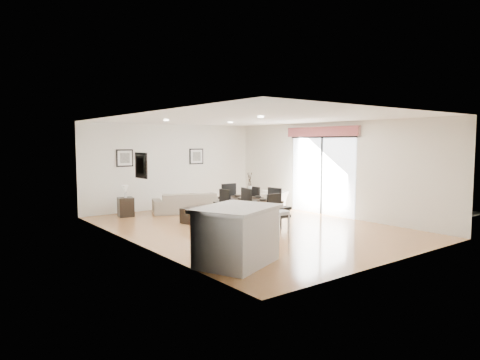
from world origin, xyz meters
TOP-DOWN VIEW (x-y plane):
  - ground at (0.00, 0.00)m, footprint 8.00×8.00m
  - wall_back at (0.00, 4.00)m, footprint 6.00×0.04m
  - wall_front at (0.00, -4.00)m, footprint 6.00×0.04m
  - wall_left at (-3.00, 0.00)m, footprint 0.04×8.00m
  - wall_right at (3.00, 0.00)m, footprint 0.04×8.00m
  - ceiling at (0.00, 0.00)m, footprint 6.00×8.00m
  - sofa at (-0.09, 2.86)m, footprint 2.24×1.52m
  - armchair at (1.83, 1.26)m, footprint 1.29×1.25m
  - courtyard_plant_a at (5.59, -0.32)m, footprint 0.68×0.63m
  - courtyard_plant_b at (5.55, 1.12)m, footprint 0.33×0.33m
  - dining_table at (0.12, 0.15)m, footprint 0.82×1.64m
  - dining_chair_wnear at (-0.45, -0.28)m, footprint 0.54×0.54m
  - dining_chair_wfar at (-0.46, 0.56)m, footprint 0.42×0.42m
  - dining_chair_enear at (0.69, -0.26)m, footprint 0.46×0.46m
  - dining_chair_efar at (0.69, 0.56)m, footprint 0.44×0.44m
  - dining_chair_head at (0.12, -0.87)m, footprint 0.41×0.41m
  - dining_chair_foot at (0.12, 1.16)m, footprint 0.46×0.46m
  - vase at (0.12, 0.15)m, footprint 0.88×1.34m
  - coffee_table at (-0.60, 1.34)m, footprint 1.12×0.84m
  - side_table at (-1.86, 3.35)m, footprint 0.48×0.48m
  - table_lamp at (-1.86, 3.35)m, footprint 0.18×0.18m
  - cushion at (1.74, 1.17)m, footprint 0.27×0.23m
  - kitchen_island at (-2.23, -2.42)m, footprint 1.76×1.58m
  - bar_stool at (-1.23, -2.42)m, footprint 0.38×0.38m
  - framed_print_back_left at (-1.60, 3.97)m, footprint 0.52×0.04m
  - framed_print_back_right at (0.90, 3.97)m, footprint 0.52×0.04m
  - framed_print_left_wall at (-2.97, -0.20)m, footprint 0.04×0.52m
  - sliding_door at (2.96, 0.30)m, footprint 0.12×2.70m
  - courtyard at (6.16, 0.87)m, footprint 6.00×6.00m

SIDE VIEW (x-z plane):
  - ground at x=0.00m, z-range 0.00..0.00m
  - coffee_table at x=-0.60m, z-range 0.00..0.40m
  - side_table at x=-1.86m, z-range 0.00..0.55m
  - courtyard_plant_b at x=5.55m, z-range 0.00..0.58m
  - sofa at x=-0.09m, z-range 0.00..0.61m
  - courtyard_plant_a at x=5.59m, z-range 0.00..0.63m
  - armchair at x=1.83m, z-range 0.00..0.64m
  - cushion at x=1.74m, z-range 0.37..0.64m
  - dining_chair_head at x=0.12m, z-range 0.05..0.96m
  - kitchen_island at x=-2.23m, z-range 0.01..1.02m
  - dining_chair_wfar at x=-0.46m, z-range 0.05..0.98m
  - dining_chair_efar at x=0.69m, z-range 0.05..0.99m
  - dining_chair_enear at x=0.69m, z-range 0.06..1.03m
  - dining_chair_foot at x=0.12m, z-range 0.06..1.07m
  - dining_chair_wnear at x=-0.45m, z-range 0.06..1.09m
  - dining_table at x=0.12m, z-range 0.27..0.96m
  - bar_stool at x=-1.23m, z-range 0.30..1.14m
  - table_lamp at x=-1.86m, z-range 0.60..0.95m
  - courtyard at x=6.16m, z-range -0.08..1.92m
  - vase at x=0.12m, z-range 0.62..1.30m
  - wall_back at x=0.00m, z-range 0.00..2.70m
  - wall_front at x=0.00m, z-range 0.00..2.70m
  - wall_left at x=-3.00m, z-range 0.00..2.70m
  - wall_right at x=3.00m, z-range 0.00..2.70m
  - framed_print_back_left at x=-1.60m, z-range 1.39..1.91m
  - framed_print_back_right at x=0.90m, z-range 1.39..1.91m
  - framed_print_left_wall at x=-2.97m, z-range 1.39..1.91m
  - sliding_door at x=2.96m, z-range 0.38..2.95m
  - ceiling at x=0.00m, z-range 2.69..2.71m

